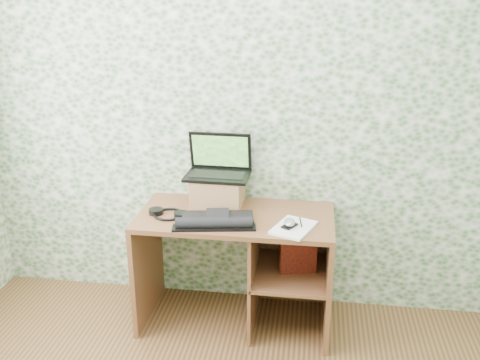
% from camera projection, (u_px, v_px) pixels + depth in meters
% --- Properties ---
extents(wall_back, '(3.50, 0.00, 3.50)m').
position_uv_depth(wall_back, '(243.00, 116.00, 3.38)').
color(wall_back, white).
rests_on(wall_back, ground).
extents(desk, '(1.20, 0.60, 0.75)m').
position_uv_depth(desk, '(249.00, 253.00, 3.39)').
color(desk, brown).
rests_on(desk, floor).
extents(riser, '(0.32, 0.27, 0.19)m').
position_uv_depth(riser, '(218.00, 191.00, 3.40)').
color(riser, '#9F6F47').
rests_on(riser, desk).
extents(laptop, '(0.41, 0.29, 0.27)m').
position_uv_depth(laptop, '(219.00, 166.00, 3.39)').
color(laptop, black).
rests_on(laptop, riser).
extents(keyboard, '(0.49, 0.32, 0.07)m').
position_uv_depth(keyboard, '(216.00, 220.00, 3.15)').
color(keyboard, black).
rests_on(keyboard, desk).
extents(headphones, '(0.26, 0.22, 0.03)m').
position_uv_depth(headphones, '(169.00, 214.00, 3.27)').
color(headphones, black).
rests_on(headphones, desk).
extents(notepad, '(0.29, 0.34, 0.01)m').
position_uv_depth(notepad, '(293.00, 228.00, 3.09)').
color(notepad, white).
rests_on(notepad, desk).
extents(mouse, '(0.11, 0.12, 0.03)m').
position_uv_depth(mouse, '(290.00, 224.00, 3.08)').
color(mouse, '#B0B0B2').
rests_on(mouse, notepad).
extents(pen, '(0.02, 0.13, 0.01)m').
position_uv_depth(pen, '(301.00, 222.00, 3.14)').
color(pen, black).
rests_on(pen, notepad).
extents(red_box, '(0.23, 0.12, 0.27)m').
position_uv_depth(red_box, '(298.00, 252.00, 3.30)').
color(red_box, '#9A1E0E').
rests_on(red_box, desk).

